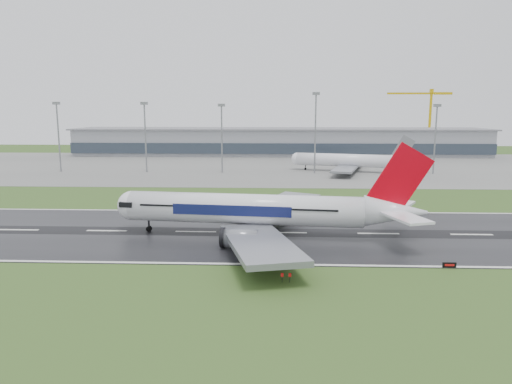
{
  "coord_description": "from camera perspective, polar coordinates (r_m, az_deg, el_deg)",
  "views": [
    {
      "loc": [
        -2.53,
        -100.89,
        26.66
      ],
      "look_at": [
        -7.14,
        12.0,
        7.0
      ],
      "focal_mm": 33.22,
      "sensor_mm": 36.0,
      "label": 1
    }
  ],
  "objects": [
    {
      "name": "floodmast_3",
      "position": [
        201.85,
        7.15,
        6.87
      ],
      "size": [
        0.64,
        0.64,
        32.71
      ],
      "primitive_type": "cylinder",
      "color": "gray",
      "rests_on": "ground"
    },
    {
      "name": "floodmast_0",
      "position": [
        221.82,
        -22.66,
        5.95
      ],
      "size": [
        0.64,
        0.64,
        28.82
      ],
      "primitive_type": "cylinder",
      "color": "gray",
      "rests_on": "ground"
    },
    {
      "name": "apron",
      "position": [
        227.47,
        2.96,
        3.14
      ],
      "size": [
        400.0,
        130.0,
        0.08
      ],
      "primitive_type": "cube",
      "color": "slate",
      "rests_on": "ground"
    },
    {
      "name": "runway",
      "position": [
        104.37,
        3.67,
        -4.92
      ],
      "size": [
        400.0,
        45.0,
        0.1
      ],
      "primitive_type": "cube",
      "color": "black",
      "rests_on": "ground"
    },
    {
      "name": "runway_sign",
      "position": [
        88.0,
        22.25,
        -8.17
      ],
      "size": [
        2.31,
        0.58,
        1.04
      ],
      "primitive_type": null,
      "rotation": [
        0.0,
        0.0,
        -0.14
      ],
      "color": "black",
      "rests_on": "ground"
    },
    {
      "name": "floodmast_4",
      "position": [
        212.03,
        20.75,
        5.79
      ],
      "size": [
        0.64,
        0.64,
        27.82
      ],
      "primitive_type": "cylinder",
      "color": "gray",
      "rests_on": "ground"
    },
    {
      "name": "tower_crane",
      "position": [
        315.83,
        20.19,
        8.03
      ],
      "size": [
        39.78,
        3.0,
        39.63
      ],
      "primitive_type": null,
      "rotation": [
        0.0,
        0.0,
        0.02
      ],
      "color": "#D4A808",
      "rests_on": "ground"
    },
    {
      "name": "floodmast_1",
      "position": [
        208.78,
        -13.16,
        6.24
      ],
      "size": [
        0.64,
        0.64,
        28.76
      ],
      "primitive_type": "cylinder",
      "color": "gray",
      "rests_on": "ground"
    },
    {
      "name": "parked_airliner",
      "position": [
        209.9,
        11.06,
        4.57
      ],
      "size": [
        65.24,
        62.72,
        15.68
      ],
      "primitive_type": null,
      "rotation": [
        0.0,
        0.0,
        -0.28
      ],
      "color": "white",
      "rests_on": "apron"
    },
    {
      "name": "floodmast_2",
      "position": [
        202.57,
        -4.13,
        6.26
      ],
      "size": [
        0.64,
        0.64,
        27.99
      ],
      "primitive_type": "cylinder",
      "color": "gray",
      "rests_on": "ground"
    },
    {
      "name": "terminal",
      "position": [
        286.55,
        2.86,
        6.02
      ],
      "size": [
        240.0,
        36.0,
        15.0
      ],
      "primitive_type": "cube",
      "color": "gray",
      "rests_on": "ground"
    },
    {
      "name": "ground",
      "position": [
        104.39,
        3.66,
        -4.95
      ],
      "size": [
        520.0,
        520.0,
        0.0
      ],
      "primitive_type": "plane",
      "color": "#2E4C1C",
      "rests_on": "ground"
    },
    {
      "name": "main_airliner",
      "position": [
        99.4,
        1.18,
        0.1
      ],
      "size": [
        72.12,
        69.35,
        19.39
      ],
      "primitive_type": null,
      "rotation": [
        0.0,
        0.0,
        -0.11
      ],
      "color": "white",
      "rests_on": "runway"
    }
  ]
}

